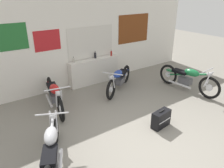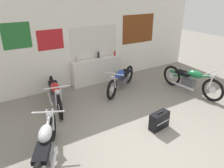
# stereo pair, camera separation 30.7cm
# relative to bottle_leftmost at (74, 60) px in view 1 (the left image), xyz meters

# --- Properties ---
(ground_plane) EXTENTS (24.00, 24.00, 0.00)m
(ground_plane) POSITION_rel_bottle_leftmost_xyz_m (-0.07, -3.65, -0.94)
(ground_plane) COLOR gray
(wall_back) EXTENTS (10.00, 0.07, 2.80)m
(wall_back) POSITION_rel_bottle_leftmost_xyz_m (-0.03, 0.14, 0.46)
(wall_back) COLOR silver
(wall_back) RESTS_ON ground_plane
(sill_counter) EXTENTS (1.82, 0.28, 0.86)m
(sill_counter) POSITION_rel_bottle_leftmost_xyz_m (0.72, -0.04, -0.51)
(sill_counter) COLOR silver
(sill_counter) RESTS_ON ground_plane
(bottle_leftmost) EXTENTS (0.06, 0.06, 0.18)m
(bottle_leftmost) POSITION_rel_bottle_leftmost_xyz_m (0.00, 0.00, 0.00)
(bottle_leftmost) COLOR #B7B2A8
(bottle_leftmost) RESTS_ON sill_counter
(bottle_left_center) EXTENTS (0.07, 0.07, 0.25)m
(bottle_left_center) POSITION_rel_bottle_leftmost_xyz_m (0.81, 0.01, 0.03)
(bottle_left_center) COLOR black
(bottle_left_center) RESTS_ON sill_counter
(bottle_center) EXTENTS (0.06, 0.06, 0.21)m
(bottle_center) POSITION_rel_bottle_leftmost_xyz_m (1.42, -0.06, 0.01)
(bottle_center) COLOR maroon
(bottle_center) RESTS_ON sill_counter
(motorcycle_blue) EXTENTS (1.73, 1.16, 0.77)m
(motorcycle_blue) POSITION_rel_bottle_leftmost_xyz_m (1.06, -1.01, -0.55)
(motorcycle_blue) COLOR black
(motorcycle_blue) RESTS_ON ground_plane
(motorcycle_green) EXTENTS (0.64, 2.14, 0.86)m
(motorcycle_green) POSITION_rel_bottle_leftmost_xyz_m (2.81, -2.30, -0.52)
(motorcycle_green) COLOR black
(motorcycle_green) RESTS_ON ground_plane
(motorcycle_silver) EXTENTS (1.05, 1.96, 0.78)m
(motorcycle_silver) POSITION_rel_bottle_leftmost_xyz_m (-1.95, -3.02, -0.55)
(motorcycle_silver) COLOR black
(motorcycle_silver) RESTS_ON ground_plane
(motorcycle_red) EXTENTS (0.64, 2.02, 0.83)m
(motorcycle_red) POSITION_rel_bottle_leftmost_xyz_m (-1.08, -0.96, -0.53)
(motorcycle_red) COLOR black
(motorcycle_red) RESTS_ON ground_plane
(hard_case_black) EXTENTS (0.52, 0.28, 0.43)m
(hard_case_black) POSITION_rel_bottle_leftmost_xyz_m (0.62, -3.25, -0.74)
(hard_case_black) COLOR black
(hard_case_black) RESTS_ON ground_plane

